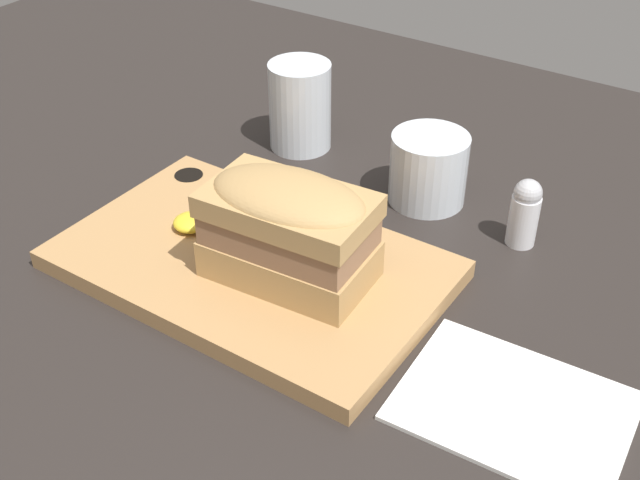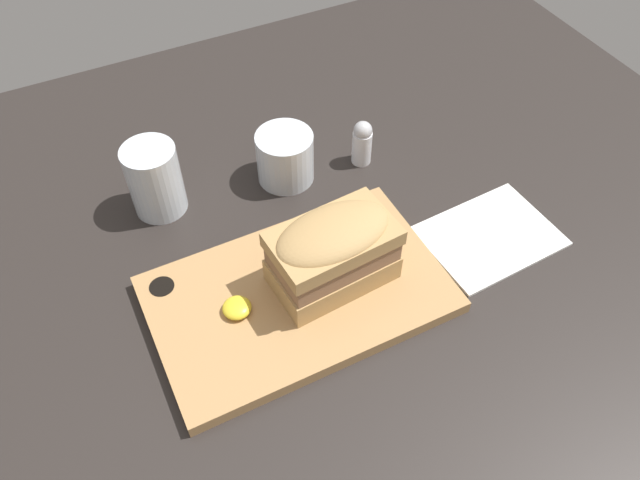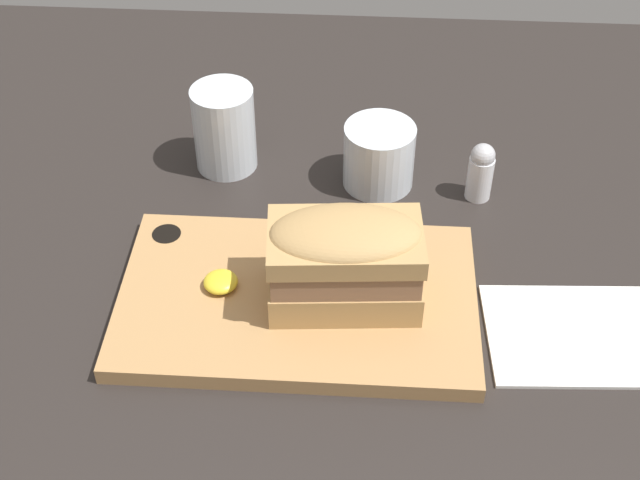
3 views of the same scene
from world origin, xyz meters
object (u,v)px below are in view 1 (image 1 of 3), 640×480
object	(u,v)px
water_glass	(300,111)
salt_shaker	(525,212)
wine_glass	(428,171)
napkin	(514,407)
serving_board	(251,264)
sandwich	(289,226)

from	to	relation	value
water_glass	salt_shaker	xyz separation A→B (cm)	(29.83, -4.30, -0.83)
water_glass	wine_glass	world-z (taller)	water_glass
napkin	wine_glass	bearing A→B (deg)	130.58
serving_board	salt_shaker	xyz separation A→B (cm)	(19.46, 18.77, 2.77)
water_glass	napkin	xyz separation A→B (cm)	(38.05, -25.50, -4.32)
sandwich	water_glass	size ratio (longest dim) A/B	1.48
water_glass	salt_shaker	bearing A→B (deg)	-8.20
sandwich	salt_shaker	size ratio (longest dim) A/B	2.12
serving_board	wine_glass	size ratio (longest dim) A/B	4.35
serving_board	water_glass	xyz separation A→B (cm)	(-10.37, 23.07, 3.59)
serving_board	napkin	bearing A→B (deg)	-5.02
serving_board	sandwich	size ratio (longest dim) A/B	2.34
serving_board	napkin	xyz separation A→B (cm)	(27.69, -2.43, -0.72)
water_glass	salt_shaker	distance (cm)	30.15
serving_board	sandwich	world-z (taller)	sandwich
wine_glass	napkin	world-z (taller)	wine_glass
napkin	salt_shaker	xyz separation A→B (cm)	(-8.23, 21.20, 3.49)
water_glass	sandwich	bearing A→B (deg)	-56.98
serving_board	napkin	size ratio (longest dim) A/B	1.98
water_glass	salt_shaker	world-z (taller)	water_glass
wine_glass	sandwich	bearing A→B (deg)	-98.52
sandwich	wine_glass	xyz separation A→B (cm)	(3.13, 20.89, -3.68)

